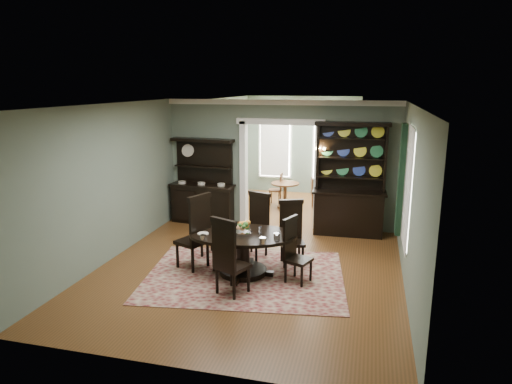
{
  "coord_description": "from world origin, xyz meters",
  "views": [
    {
      "loc": [
        2.07,
        -7.5,
        3.34
      ],
      "look_at": [
        0.02,
        0.6,
        1.37
      ],
      "focal_mm": 32.0,
      "sensor_mm": 36.0,
      "label": 1
    }
  ],
  "objects_px": {
    "dining_table": "(243,246)",
    "welsh_dresser": "(349,194)",
    "parlor_table": "(285,192)",
    "sideboard": "(203,194)"
  },
  "relations": [
    {
      "from": "dining_table",
      "to": "sideboard",
      "type": "height_order",
      "value": "sideboard"
    },
    {
      "from": "sideboard",
      "to": "welsh_dresser",
      "type": "xyz_separation_m",
      "value": [
        3.54,
        -0.03,
        0.2
      ]
    },
    {
      "from": "sideboard",
      "to": "parlor_table",
      "type": "height_order",
      "value": "sideboard"
    },
    {
      "from": "welsh_dresser",
      "to": "parlor_table",
      "type": "relative_size",
      "value": 3.32
    },
    {
      "from": "welsh_dresser",
      "to": "parlor_table",
      "type": "bearing_deg",
      "value": 132.9
    },
    {
      "from": "dining_table",
      "to": "parlor_table",
      "type": "distance_m",
      "value": 4.64
    },
    {
      "from": "dining_table",
      "to": "welsh_dresser",
      "type": "distance_m",
      "value": 3.31
    },
    {
      "from": "welsh_dresser",
      "to": "dining_table",
      "type": "bearing_deg",
      "value": -123.17
    },
    {
      "from": "sideboard",
      "to": "parlor_table",
      "type": "xyz_separation_m",
      "value": [
        1.73,
        1.79,
        -0.26
      ]
    },
    {
      "from": "dining_table",
      "to": "sideboard",
      "type": "xyz_separation_m",
      "value": [
        -1.84,
        2.85,
        0.19
      ]
    }
  ]
}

